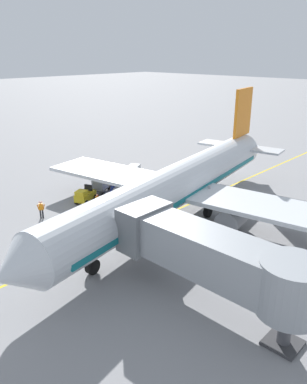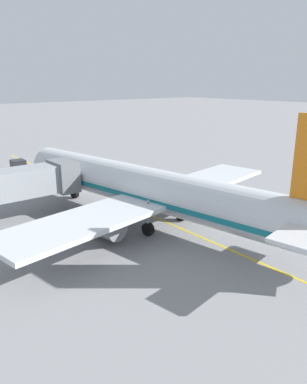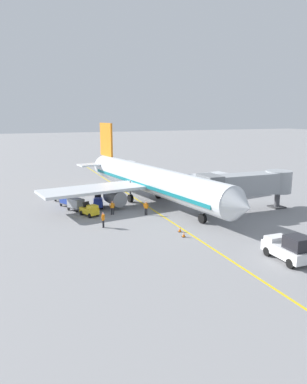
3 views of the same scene
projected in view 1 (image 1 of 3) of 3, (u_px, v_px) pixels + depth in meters
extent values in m
plane|color=gray|center=(162.00, 216.00, 35.28)|extent=(400.00, 400.00, 0.00)
cube|color=gold|center=(162.00, 216.00, 35.28)|extent=(0.24, 80.00, 0.01)
cylinder|color=silver|center=(176.00, 185.00, 33.70)|extent=(8.93, 32.17, 3.70)
cube|color=#14707A|center=(176.00, 190.00, 33.86)|extent=(8.54, 29.65, 0.44)
cone|color=silver|center=(14.00, 272.00, 20.34)|extent=(3.97, 2.97, 3.63)
cone|color=silver|center=(247.00, 145.00, 47.11)|extent=(3.56, 3.28, 3.14)
cube|color=black|center=(39.00, 248.00, 21.52)|extent=(2.92, 1.54, 0.60)
cube|color=silver|center=(182.00, 188.00, 34.70)|extent=(30.45, 10.08, 0.36)
cylinder|color=gray|center=(233.00, 218.00, 31.63)|extent=(2.50, 3.49, 2.00)
cylinder|color=gray|center=(129.00, 192.00, 37.41)|extent=(2.50, 3.49, 2.00)
cube|color=orange|center=(243.00, 112.00, 43.75)|extent=(1.04, 4.39, 5.50)
cube|color=silver|center=(240.00, 147.00, 45.00)|extent=(10.29, 4.21, 0.24)
cylinder|color=black|center=(93.00, 266.00, 25.96)|extent=(0.63, 1.16, 1.10)
cylinder|color=gray|center=(91.00, 247.00, 25.42)|extent=(0.24, 0.24, 2.00)
cylinder|color=black|center=(208.00, 211.00, 35.00)|extent=(0.63, 1.16, 1.10)
cylinder|color=gray|center=(209.00, 196.00, 34.46)|extent=(0.24, 0.24, 2.00)
cylinder|color=black|center=(166.00, 201.00, 37.41)|extent=(0.63, 1.16, 1.10)
cylinder|color=gray|center=(166.00, 186.00, 36.87)|extent=(0.24, 0.24, 2.00)
cube|color=#93999E|center=(201.00, 250.00, 22.16)|extent=(11.03, 2.80, 2.60)
cube|color=slate|center=(145.00, 226.00, 25.21)|extent=(2.00, 3.50, 2.99)
cylinder|color=#93999E|center=(291.00, 288.00, 18.60)|extent=(3.36, 3.36, 2.86)
cylinder|color=#4C4C51|center=(285.00, 327.00, 19.43)|extent=(0.70, 0.70, 2.19)
cube|color=#38383A|center=(283.00, 343.00, 19.78)|extent=(1.80, 1.80, 0.16)
cube|color=#1E339E|center=(123.00, 192.00, 39.66)|extent=(1.73, 2.71, 0.70)
cube|color=#1E339E|center=(117.00, 188.00, 39.11)|extent=(1.23, 1.25, 0.44)
cube|color=black|center=(129.00, 185.00, 39.79)|extent=(0.85, 0.34, 0.64)
cylinder|color=black|center=(122.00, 186.00, 39.37)|extent=(0.14, 0.27, 0.54)
cylinder|color=black|center=(118.00, 198.00, 38.91)|extent=(0.32, 0.59, 0.56)
cylinder|color=black|center=(114.00, 195.00, 39.75)|extent=(0.32, 0.59, 0.56)
cylinder|color=black|center=(133.00, 195.00, 39.82)|extent=(0.32, 0.59, 0.56)
cylinder|color=black|center=(128.00, 192.00, 40.66)|extent=(0.32, 0.59, 0.56)
cube|color=gold|center=(85.00, 196.00, 38.51)|extent=(2.08, 2.77, 0.70)
cube|color=gold|center=(82.00, 193.00, 37.71)|extent=(1.35, 1.36, 0.44)
cube|color=black|center=(88.00, 188.00, 38.88)|extent=(0.84, 0.48, 0.64)
cylinder|color=black|center=(84.00, 190.00, 38.17)|extent=(0.18, 0.27, 0.54)
cylinder|color=black|center=(86.00, 203.00, 37.69)|extent=(0.40, 0.59, 0.56)
cylinder|color=black|center=(77.00, 201.00, 38.04)|extent=(0.40, 0.59, 0.56)
cylinder|color=black|center=(94.00, 197.00, 39.22)|extent=(0.40, 0.59, 0.56)
cylinder|color=black|center=(85.00, 196.00, 39.58)|extent=(0.40, 0.59, 0.56)
cube|color=#4C4C51|center=(101.00, 188.00, 41.30)|extent=(2.17, 2.55, 0.12)
cube|color=#999EA3|center=(101.00, 183.00, 41.09)|extent=(2.06, 2.42, 1.10)
cylinder|color=#4C4C51|center=(96.00, 193.00, 40.00)|extent=(0.39, 0.65, 0.07)
cylinder|color=black|center=(103.00, 193.00, 40.50)|extent=(0.27, 0.37, 0.36)
cylinder|color=black|center=(94.00, 192.00, 40.79)|extent=(0.27, 0.37, 0.36)
cylinder|color=black|center=(109.00, 188.00, 41.99)|extent=(0.27, 0.37, 0.36)
cylinder|color=black|center=(100.00, 187.00, 42.27)|extent=(0.27, 0.37, 0.36)
cube|color=#4C4C51|center=(115.00, 182.00, 43.46)|extent=(2.17, 2.55, 0.12)
cube|color=#233D9E|center=(115.00, 177.00, 43.24)|extent=(2.06, 2.42, 1.10)
cylinder|color=#4C4C51|center=(111.00, 186.00, 42.15)|extent=(0.39, 0.65, 0.07)
cylinder|color=black|center=(117.00, 186.00, 42.65)|extent=(0.27, 0.37, 0.36)
cylinder|color=black|center=(108.00, 185.00, 42.94)|extent=(0.27, 0.37, 0.36)
cylinder|color=black|center=(123.00, 182.00, 44.14)|extent=(0.27, 0.37, 0.36)
cylinder|color=black|center=(114.00, 181.00, 44.43)|extent=(0.27, 0.37, 0.36)
cube|color=#4C4C51|center=(133.00, 175.00, 45.82)|extent=(2.17, 2.55, 0.12)
cube|color=#999EA3|center=(133.00, 170.00, 45.61)|extent=(2.06, 2.42, 1.10)
cylinder|color=#4C4C51|center=(129.00, 179.00, 44.52)|extent=(0.39, 0.65, 0.07)
cylinder|color=black|center=(135.00, 179.00, 45.02)|extent=(0.27, 0.37, 0.36)
cylinder|color=black|center=(127.00, 178.00, 45.30)|extent=(0.27, 0.37, 0.36)
cylinder|color=black|center=(140.00, 175.00, 46.50)|extent=(0.27, 0.37, 0.36)
cylinder|color=black|center=(131.00, 174.00, 46.79)|extent=(0.27, 0.37, 0.36)
cylinder|color=#232328|center=(97.00, 206.00, 36.52)|extent=(0.15, 0.15, 0.85)
cylinder|color=#232328|center=(98.00, 207.00, 36.37)|extent=(0.15, 0.15, 0.85)
cube|color=orange|center=(97.00, 199.00, 36.19)|extent=(0.41, 0.29, 0.60)
cylinder|color=orange|center=(96.00, 199.00, 36.40)|extent=(0.23, 0.12, 0.57)
cylinder|color=orange|center=(99.00, 201.00, 36.02)|extent=(0.23, 0.12, 0.57)
sphere|color=tan|center=(97.00, 195.00, 36.04)|extent=(0.22, 0.22, 0.22)
cube|color=red|center=(97.00, 195.00, 36.04)|extent=(0.27, 0.12, 0.10)
cylinder|color=#232328|center=(110.00, 224.00, 32.76)|extent=(0.15, 0.15, 0.85)
cylinder|color=#232328|center=(110.00, 223.00, 32.95)|extent=(0.15, 0.15, 0.85)
cube|color=orange|center=(109.00, 216.00, 32.60)|extent=(0.44, 0.43, 0.60)
cylinder|color=orange|center=(109.00, 217.00, 32.38)|extent=(0.22, 0.22, 0.57)
cylinder|color=orange|center=(109.00, 215.00, 32.85)|extent=(0.22, 0.22, 0.57)
sphere|color=tan|center=(109.00, 211.00, 32.45)|extent=(0.22, 0.22, 0.22)
cube|color=red|center=(109.00, 211.00, 32.44)|extent=(0.25, 0.24, 0.10)
cylinder|color=#232328|center=(43.00, 214.00, 34.74)|extent=(0.15, 0.15, 0.85)
cylinder|color=#232328|center=(41.00, 214.00, 34.70)|extent=(0.15, 0.15, 0.85)
cube|color=orange|center=(41.00, 207.00, 34.47)|extent=(0.41, 0.45, 0.60)
cylinder|color=orange|center=(44.00, 207.00, 34.54)|extent=(0.20, 0.24, 0.57)
cylinder|color=orange|center=(38.00, 207.00, 34.43)|extent=(0.20, 0.24, 0.57)
sphere|color=beige|center=(40.00, 202.00, 34.32)|extent=(0.22, 0.22, 0.22)
cube|color=red|center=(40.00, 202.00, 34.31)|extent=(0.21, 0.26, 0.10)
cube|color=black|center=(16.00, 271.00, 26.36)|extent=(0.36, 0.36, 0.04)
cone|color=orange|center=(16.00, 268.00, 26.26)|extent=(0.30, 0.30, 0.55)
cylinder|color=white|center=(16.00, 267.00, 26.25)|extent=(0.21, 0.21, 0.06)
cube|color=black|center=(40.00, 264.00, 27.24)|extent=(0.36, 0.36, 0.04)
cone|color=orange|center=(39.00, 261.00, 27.14)|extent=(0.30, 0.30, 0.55)
cylinder|color=white|center=(39.00, 260.00, 27.13)|extent=(0.21, 0.21, 0.06)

